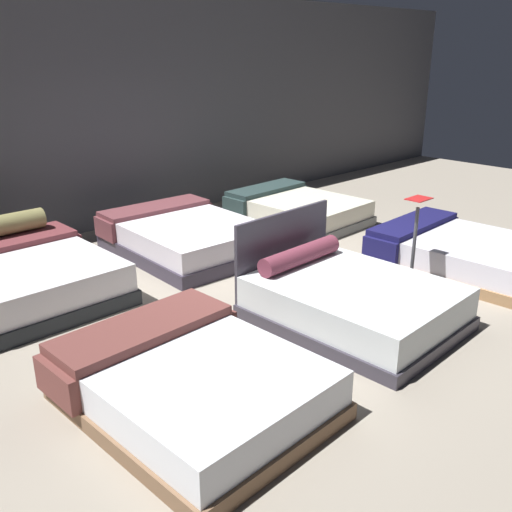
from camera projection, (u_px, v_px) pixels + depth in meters
name	position (u px, v px, depth m)	size (l,w,h in m)	color
ground_plane	(270.00, 287.00, 6.68)	(18.00, 18.00, 0.02)	gray
showroom_back_wall	(109.00, 112.00, 8.43)	(18.00, 0.06, 3.50)	#47474C
bed_0	(190.00, 381.00, 4.37)	(1.67, 2.01, 0.50)	brown
bed_1	(349.00, 299.00, 5.74)	(1.61, 2.02, 0.99)	#33303A
bed_2	(460.00, 252.00, 7.18)	(1.71, 2.06, 0.48)	#926C47
bed_3	(26.00, 275.00, 6.30)	(1.72, 2.00, 0.80)	black
bed_4	(185.00, 236.00, 7.72)	(1.73, 2.22, 0.51)	#2F2938
bed_5	(297.00, 209.00, 9.11)	(1.60, 2.05, 0.47)	#525555
price_sign	(413.00, 256.00, 6.40)	(0.28, 0.24, 1.10)	#3F3F44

